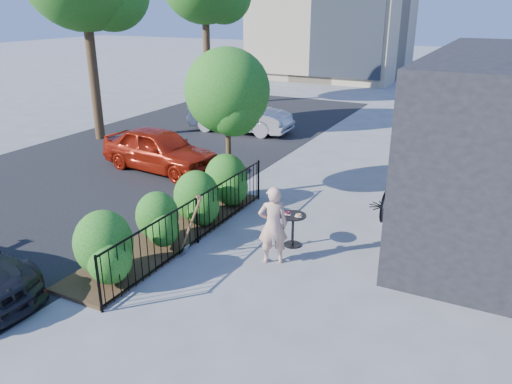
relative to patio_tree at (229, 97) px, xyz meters
The scene contains 11 objects.
ground 4.50m from the patio_tree, 50.96° to the right, with size 120.00×120.00×0.00m, color gray.
fence 3.61m from the patio_tree, 75.06° to the right, with size 0.05×6.05×1.10m.
planting_bed 3.88m from the patio_tree, 89.26° to the right, with size 1.30×6.00×0.08m, color #382616.
shrubs 3.37m from the patio_tree, 87.08° to the right, with size 1.10×5.60×1.24m.
patio_tree is the anchor object (origin of this frame).
street 5.51m from the patio_tree, behind, with size 9.00×30.00×0.01m, color black.
cafe_table 3.98m from the patio_tree, 35.81° to the right, with size 0.58×0.58×0.77m.
woman 4.27m from the patio_tree, 47.17° to the right, with size 0.60×0.39×1.64m, color #D9A68C.
shovel 4.11m from the patio_tree, 73.85° to the right, with size 0.56×0.19×1.46m.
car_red 3.98m from the patio_tree, 160.92° to the left, with size 1.60×3.98×1.36m, color #A6200D.
car_silver 7.80m from the patio_tree, 116.60° to the left, with size 1.49×4.28×1.41m, color #ADADB2.
Camera 1 is at (4.18, -8.31, 4.97)m, focal length 35.00 mm.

